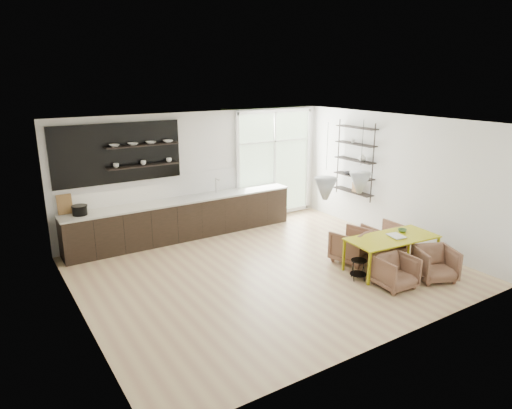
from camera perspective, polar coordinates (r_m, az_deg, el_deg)
The scene contains 11 objects.
room at distance 9.81m, azimuth 0.88°, elevation 2.54°, with size 7.02×6.01×2.91m.
kitchen_run at distance 10.82m, azimuth -9.50°, elevation -1.12°, with size 5.54×0.69×2.75m.
right_shelving at distance 11.56m, azimuth 12.32°, elevation 5.20°, with size 0.26×1.22×1.90m.
dining_table at distance 9.36m, azimuth 16.65°, elevation -4.19°, with size 1.90×0.98×0.67m.
armchair_back_left at distance 9.63m, azimuth 11.93°, elevation -5.06°, with size 0.73×0.75×0.68m, color brown.
armchair_back_right at distance 10.20m, azimuth 15.63°, elevation -4.15°, with size 0.72×0.74×0.67m, color brown.
armchair_front_left at distance 8.71m, azimuth 17.00°, elevation -8.03°, with size 0.65×0.66×0.60m, color brown.
armchair_front_right at distance 9.27m, azimuth 21.50°, elevation -6.91°, with size 0.67×0.69×0.63m, color brown.
wire_stool at distance 8.86m, azimuth 12.69°, elevation -7.61°, with size 0.31×0.31×0.39m.
table_book at distance 9.30m, azimuth 16.50°, elevation -3.90°, with size 0.25×0.34×0.03m, color white.
table_bowl at distance 9.71m, azimuth 17.81°, elevation -3.10°, with size 0.18×0.18×0.06m, color #4C7343.
Camera 1 is at (-4.66, -6.88, 3.75)m, focal length 32.00 mm.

